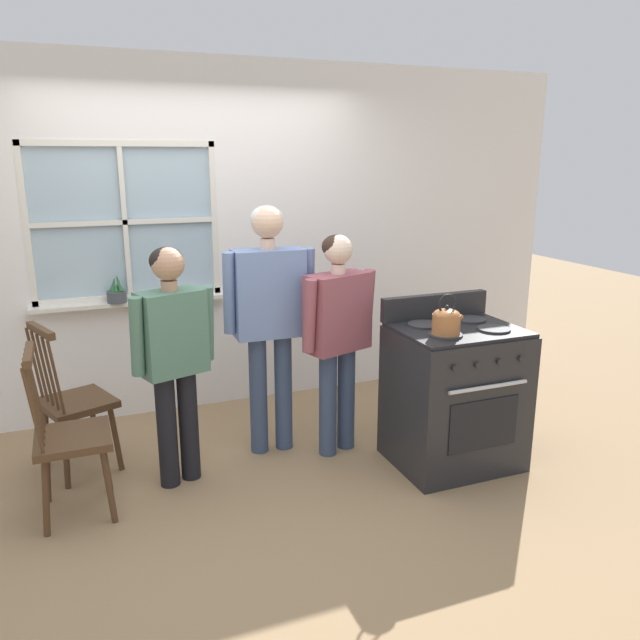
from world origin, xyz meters
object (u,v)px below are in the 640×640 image
(chair_near_wall, at_px, (74,404))
(kettle, at_px, (446,320))
(person_teen_center, at_px, (269,305))
(person_elderly_left, at_px, (173,346))
(person_adult_right, at_px, (338,325))
(chair_by_window, at_px, (69,439))
(potted_plant, at_px, (117,293))
(stove, at_px, (454,394))

(chair_near_wall, xyz_separation_m, kettle, (2.14, -0.92, 0.57))
(person_teen_center, distance_m, kettle, 1.15)
(person_elderly_left, distance_m, kettle, 1.64)
(person_elderly_left, height_order, kettle, person_elderly_left)
(chair_near_wall, height_order, person_teen_center, person_teen_center)
(person_elderly_left, height_order, person_adult_right, person_adult_right)
(chair_by_window, xyz_separation_m, potted_plant, (0.39, 1.27, 0.54))
(person_adult_right, relative_size, stove, 1.38)
(person_elderly_left, bearing_deg, person_teen_center, -0.61)
(person_elderly_left, bearing_deg, person_adult_right, -16.72)
(chair_by_window, bearing_deg, kettle, -100.34)
(chair_by_window, height_order, person_teen_center, person_teen_center)
(person_elderly_left, relative_size, kettle, 5.98)
(potted_plant, bearing_deg, person_teen_center, -45.53)
(stove, relative_size, potted_plant, 5.08)
(person_elderly_left, distance_m, person_adult_right, 1.08)
(chair_near_wall, relative_size, kettle, 4.02)
(chair_by_window, xyz_separation_m, person_teen_center, (1.28, 0.36, 0.57))
(chair_near_wall, relative_size, person_teen_center, 0.59)
(potted_plant, bearing_deg, chair_near_wall, -115.87)
(kettle, bearing_deg, stove, 36.81)
(chair_near_wall, relative_size, person_adult_right, 0.66)
(chair_near_wall, bearing_deg, person_elderly_left, -144.53)
(kettle, bearing_deg, chair_by_window, 170.07)
(chair_by_window, height_order, potted_plant, potted_plant)
(person_elderly_left, xyz_separation_m, potted_plant, (-0.23, 1.13, 0.11))
(chair_near_wall, bearing_deg, chair_by_window, 155.65)
(kettle, distance_m, potted_plant, 2.43)
(chair_by_window, relative_size, person_elderly_left, 0.67)
(chair_by_window, height_order, person_elderly_left, person_elderly_left)
(chair_by_window, bearing_deg, person_adult_right, -84.46)
(stove, xyz_separation_m, kettle, (-0.18, -0.13, 0.55))
(chair_by_window, height_order, stove, stove)
(kettle, relative_size, potted_plant, 1.16)
(kettle, bearing_deg, person_adult_right, 130.32)
(kettle, bearing_deg, person_elderly_left, 161.26)
(potted_plant, bearing_deg, stove, -37.83)
(person_adult_right, xyz_separation_m, kettle, (0.47, -0.56, 0.12))
(chair_by_window, bearing_deg, stove, -96.46)
(person_elderly_left, bearing_deg, stove, -31.23)
(chair_by_window, distance_m, person_teen_center, 1.45)
(chair_by_window, xyz_separation_m, stove, (2.35, -0.25, 0.01))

